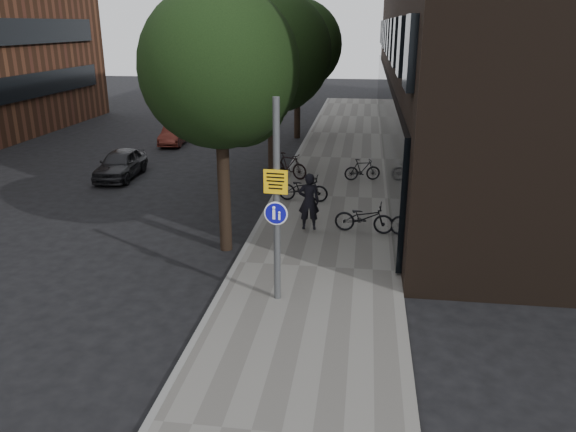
% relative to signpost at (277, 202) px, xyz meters
% --- Properties ---
extents(ground, '(120.00, 120.00, 0.00)m').
position_rel_signpost_xyz_m(ground, '(0.55, -1.35, -2.55)').
color(ground, black).
rests_on(ground, ground).
extents(sidewalk, '(4.50, 60.00, 0.12)m').
position_rel_signpost_xyz_m(sidewalk, '(0.80, 8.65, -2.49)').
color(sidewalk, slate).
rests_on(sidewalk, ground).
extents(curb_edge, '(0.15, 60.00, 0.13)m').
position_rel_signpost_xyz_m(curb_edge, '(-1.45, 8.65, -2.49)').
color(curb_edge, slate).
rests_on(curb_edge, ground).
extents(street_tree_near, '(4.40, 4.40, 7.50)m').
position_rel_signpost_xyz_m(street_tree_near, '(-1.98, 3.29, 2.56)').
color(street_tree_near, black).
rests_on(street_tree_near, ground).
extents(street_tree_mid, '(5.00, 5.00, 7.80)m').
position_rel_signpost_xyz_m(street_tree_mid, '(-1.98, 11.79, 2.56)').
color(street_tree_mid, black).
rests_on(street_tree_mid, ground).
extents(street_tree_far, '(5.00, 5.00, 7.80)m').
position_rel_signpost_xyz_m(street_tree_far, '(-1.98, 20.79, 2.56)').
color(street_tree_far, black).
rests_on(street_tree_far, ground).
extents(signpost, '(0.56, 0.16, 4.81)m').
position_rel_signpost_xyz_m(signpost, '(0.00, 0.00, 0.00)').
color(signpost, '#595B5E').
rests_on(signpost, sidewalk).
extents(pedestrian, '(0.72, 0.51, 1.86)m').
position_rel_signpost_xyz_m(pedestrian, '(0.25, 4.92, -1.50)').
color(pedestrian, black).
rests_on(pedestrian, sidewalk).
extents(parked_bike_facade_near, '(1.92, 0.84, 0.98)m').
position_rel_signpost_xyz_m(parked_bike_facade_near, '(2.02, 4.86, -1.94)').
color(parked_bike_facade_near, black).
rests_on(parked_bike_facade_near, sidewalk).
extents(parked_bike_facade_far, '(1.59, 0.78, 0.92)m').
position_rel_signpost_xyz_m(parked_bike_facade_far, '(1.89, 11.17, -1.97)').
color(parked_bike_facade_far, black).
rests_on(parked_bike_facade_far, sidewalk).
extents(parked_bike_curb_near, '(1.91, 0.79, 0.98)m').
position_rel_signpost_xyz_m(parked_bike_curb_near, '(-0.26, 7.90, -1.94)').
color(parked_bike_curb_near, black).
rests_on(parked_bike_curb_near, sidewalk).
extents(parked_bike_curb_far, '(1.86, 1.27, 1.09)m').
position_rel_signpost_xyz_m(parked_bike_curb_far, '(-1.25, 11.11, -1.88)').
color(parked_bike_curb_far, black).
rests_on(parked_bike_curb_far, sidewalk).
extents(parked_car_near, '(1.68, 3.74, 1.25)m').
position_rel_signpost_xyz_m(parked_car_near, '(-8.59, 10.58, -1.93)').
color(parked_car_near, black).
rests_on(parked_car_near, ground).
extents(parked_car_mid, '(1.38, 3.33, 1.07)m').
position_rel_signpost_xyz_m(parked_car_mid, '(-8.61, 17.85, -2.01)').
color(parked_car_mid, '#501D16').
rests_on(parked_car_mid, ground).
extents(parked_car_far, '(1.92, 3.99, 1.12)m').
position_rel_signpost_xyz_m(parked_car_far, '(-7.63, 24.82, -1.99)').
color(parked_car_far, '#1A1F2F').
rests_on(parked_car_far, ground).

